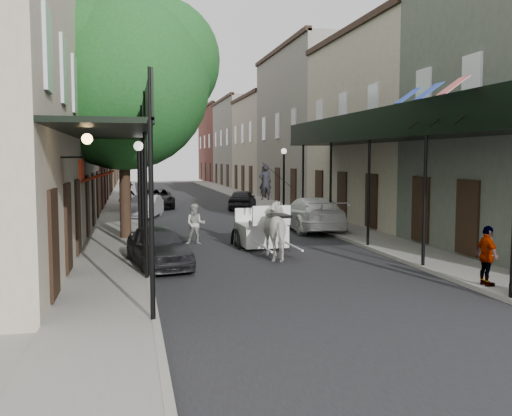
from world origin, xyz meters
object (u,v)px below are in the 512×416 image
tree_near (133,76)px  car_left_far (157,198)px  lamppost_left (140,196)px  car_right_near (311,214)px  horse (280,230)px  car_left_mid (146,207)px  pedestrian_sidewalk_right (487,256)px  car_left_near (158,247)px  tree_far (131,118)px  carriage (258,214)px  car_right_far (242,199)px  pedestrian_walking (195,224)px  lamppost_right_far (284,180)px  pedestrian_sidewalk_left (128,196)px

tree_near → car_left_far: bearing=84.2°
lamppost_left → car_right_near: lamppost_left is taller
car_left_far → car_right_near: size_ratio=0.88×
lamppost_left → car_left_far: 18.74m
horse → car_left_mid: horse is taller
pedestrian_sidewalk_right → car_left_near: bearing=62.2°
tree_far → carriage: size_ratio=2.79×
pedestrian_sidewalk_right → car_left_mid: 20.80m
car_right_near → car_right_far: bearing=-83.2°
tree_far → car_right_near: bearing=-58.4°
pedestrian_walking → car_right_near: pedestrian_walking is taller
lamppost_right_far → horse: size_ratio=1.70×
tree_near → lamppost_left: (0.10, -4.18, -4.44)m
lamppost_right_far → pedestrian_sidewalk_left: size_ratio=2.05×
lamppost_left → car_right_far: (6.70, 16.53, -1.40)m
tree_far → car_right_far: bearing=-13.6°
car_left_near → car_right_far: car_right_far is taller
tree_near → carriage: tree_near is taller
lamppost_left → tree_near: bearing=91.3°
pedestrian_sidewalk_right → car_left_mid: (-7.80, 19.28, -0.25)m
tree_near → pedestrian_walking: bearing=-39.5°
car_left_far → car_right_near: bearing=-64.7°
pedestrian_sidewalk_left → pedestrian_walking: bearing=75.4°
carriage → car_right_far: size_ratio=0.81×
tree_far → lamppost_right_far: 11.05m
pedestrian_walking → tree_far: bearing=107.7°
pedestrian_walking → pedestrian_sidewalk_left: (-2.55, 13.03, 0.25)m
lamppost_left → car_left_near: 2.50m
pedestrian_walking → car_left_mid: bearing=108.6°
lamppost_left → pedestrian_walking: size_ratio=2.38×
lamppost_right_far → car_left_far: 9.62m
lamppost_left → car_left_near: (0.50, -2.00, -1.42)m
lamppost_left → car_right_far: 17.89m
lamppost_right_far → carriage: 11.08m
horse → pedestrian_sidewalk_left: bearing=-75.0°
horse → pedestrian_walking: size_ratio=1.40×
horse → car_right_near: (3.25, 6.69, -0.16)m
tree_near → carriage: size_ratio=3.12×
pedestrian_sidewalk_right → car_left_mid: bearing=25.7°
pedestrian_sidewalk_right → carriage: bearing=28.6°
car_right_far → pedestrian_walking: bearing=89.7°
carriage → car_left_mid: (-3.88, 10.88, -0.58)m
horse → car_right_near: horse is taller
tree_far → lamppost_left: tree_far is taller
carriage → car_left_far: size_ratio=0.66×
tree_far → car_left_near: size_ratio=2.31×
car_left_near → pedestrian_sidewalk_right: bearing=-41.3°
pedestrian_sidewalk_left → car_left_near: 17.43m
tree_far → pedestrian_walking: tree_far is taller
horse → tree_far: bearing=-78.1°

